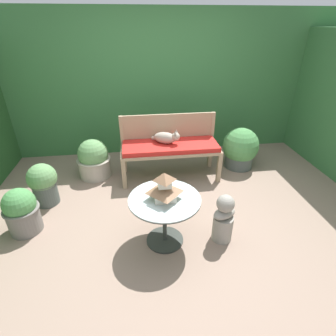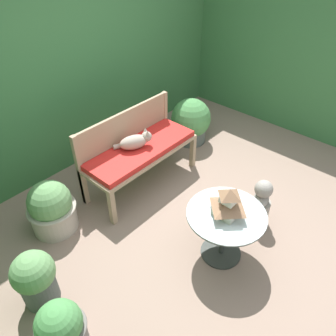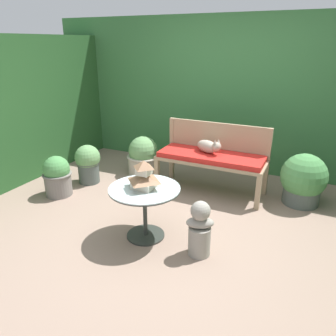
{
  "view_description": "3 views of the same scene",
  "coord_description": "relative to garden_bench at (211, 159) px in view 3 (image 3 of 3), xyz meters",
  "views": [
    {
      "loc": [
        -0.47,
        -2.61,
        2.12
      ],
      "look_at": [
        -0.1,
        0.09,
        0.61
      ],
      "focal_mm": 28.0,
      "sensor_mm": 36.0,
      "label": 1
    },
    {
      "loc": [
        -2.14,
        -1.46,
        2.73
      ],
      "look_at": [
        -0.15,
        0.3,
        0.66
      ],
      "focal_mm": 35.0,
      "sensor_mm": 36.0,
      "label": 2
    },
    {
      "loc": [
        1.32,
        -3.11,
        1.97
      ],
      "look_at": [
        -0.26,
        0.19,
        0.55
      ],
      "focal_mm": 35.0,
      "sensor_mm": 36.0,
      "label": 3
    }
  ],
  "objects": [
    {
      "name": "patio_table",
      "position": [
        -0.26,
        -1.37,
        -0.03
      ],
      "size": [
        0.74,
        0.74,
        0.57
      ],
      "color": "#2D332D",
      "rests_on": "ground"
    },
    {
      "name": "garden_bust",
      "position": [
        0.37,
        -1.43,
        -0.21
      ],
      "size": [
        0.31,
        0.25,
        0.57
      ],
      "rotation": [
        0.0,
        0.0,
        0.42
      ],
      "color": "gray",
      "rests_on": "ground"
    },
    {
      "name": "pagoda_birdhouse",
      "position": [
        -0.26,
        -1.37,
        0.22
      ],
      "size": [
        0.28,
        0.28,
        0.3
      ],
      "color": "beige",
      "rests_on": "patio_table"
    },
    {
      "name": "potted_plant_table_near",
      "position": [
        -1.83,
        -0.99,
        -0.2
      ],
      "size": [
        0.39,
        0.39,
        0.55
      ],
      "color": "slate",
      "rests_on": "ground"
    },
    {
      "name": "ground",
      "position": [
        -0.04,
        -0.91,
        -0.48
      ],
      "size": [
        30.0,
        30.0,
        0.0
      ],
      "primitive_type": "plane",
      "color": "gray"
    },
    {
      "name": "foliage_hedge_left",
      "position": [
        -2.89,
        -0.76,
        0.55
      ],
      "size": [
        0.7,
        3.5,
        2.06
      ],
      "primitive_type": "cube",
      "color": "#285628",
      "rests_on": "ground"
    },
    {
      "name": "potted_plant_patio_mid",
      "position": [
        -1.16,
        0.18,
        -0.2
      ],
      "size": [
        0.51,
        0.51,
        0.61
      ],
      "color": "#ADA393",
      "rests_on": "ground"
    },
    {
      "name": "bench_backrest",
      "position": [
        0.0,
        0.26,
        0.2
      ],
      "size": [
        1.46,
        0.06,
        0.93
      ],
      "color": "tan",
      "rests_on": "ground"
    },
    {
      "name": "potted_plant_bench_left",
      "position": [
        1.18,
        0.17,
        -0.16
      ],
      "size": [
        0.58,
        0.58,
        0.67
      ],
      "color": "#4C5651",
      "rests_on": "ground"
    },
    {
      "name": "potted_plant_table_far",
      "position": [
        -1.73,
        -0.46,
        -0.17
      ],
      "size": [
        0.37,
        0.37,
        0.57
      ],
      "color": "#4C5651",
      "rests_on": "ground"
    },
    {
      "name": "cat",
      "position": [
        -0.05,
        0.03,
        0.16
      ],
      "size": [
        0.4,
        0.33,
        0.22
      ],
      "rotation": [
        0.0,
        0.0,
        -0.42
      ],
      "color": "#A89989",
      "rests_on": "garden_bench"
    },
    {
      "name": "garden_bench",
      "position": [
        0.0,
        0.0,
        0.0
      ],
      "size": [
        1.46,
        0.55,
        0.55
      ],
      "color": "tan",
      "rests_on": "ground"
    },
    {
      "name": "foliage_hedge_back",
      "position": [
        -0.04,
        1.44,
        0.7
      ],
      "size": [
        6.4,
        0.89,
        2.36
      ],
      "primitive_type": "cube",
      "color": "#38703D",
      "rests_on": "ground"
    }
  ]
}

